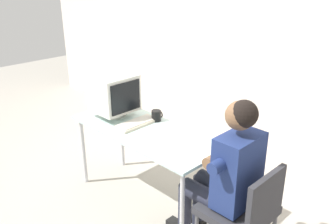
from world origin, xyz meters
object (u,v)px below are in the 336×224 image
Objects in this scene: office_chair at (245,209)px; person_seated at (225,172)px; keyboard at (137,123)px; desk at (146,136)px; crt_monitor at (114,93)px; desk_mug at (157,116)px.

office_chair is 0.29m from person_seated.
office_chair is (1.21, -0.02, -0.29)m from keyboard.
office_chair is (1.08, -0.01, -0.21)m from desk.
keyboard is (-0.14, 0.01, 0.08)m from desk.
desk is at bearing 179.35° from person_seated.
crt_monitor reaches higher than desk.
desk is 0.53m from crt_monitor.
office_chair is 0.64× the size of person_seated.
crt_monitor is 1.60m from office_chair.
office_chair is at bearing -1.05° from keyboard.
desk is 0.89m from person_seated.
person_seated is at bearing -0.65° from desk.
desk_mug is (0.37, 0.21, -0.18)m from crt_monitor.
crt_monitor is 0.46m from desk_mug.
crt_monitor is at bearing -150.49° from desk_mug.
crt_monitor is 0.38m from keyboard.
desk is at bearing -70.22° from desk_mug.
crt_monitor reaches higher than desk_mug.
keyboard is 0.32× the size of person_seated.
keyboard is 0.21m from desk_mug.
desk is 3.59× the size of crt_monitor.
office_chair reaches higher than keyboard.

